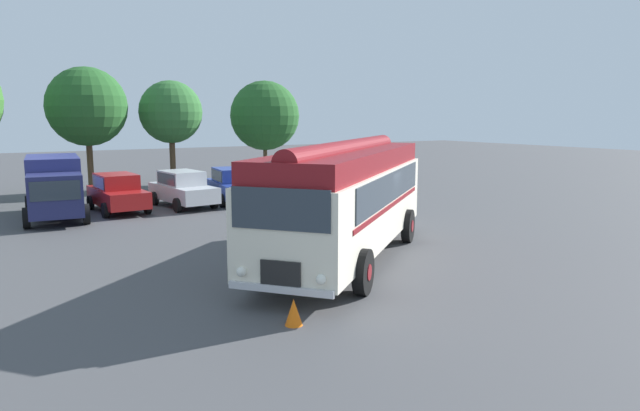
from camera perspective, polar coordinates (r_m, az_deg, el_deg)
The scene contains 10 objects.
ground_plane at distance 17.63m, azimuth 3.78°, elevation -4.75°, with size 120.00×120.00×0.00m, color #474749.
vintage_bus at distance 16.48m, azimuth 2.69°, elevation 1.00°, with size 9.28×8.38×3.49m.
car_near_left at distance 26.53m, azimuth -19.60°, elevation 1.23°, with size 2.13×4.28×1.66m.
car_mid_left at distance 27.12m, azimuth -13.55°, elevation 1.65°, with size 2.32×4.37×1.66m.
car_mid_right at distance 28.07m, azimuth -8.72°, elevation 2.04°, with size 2.34×4.38×1.66m.
box_van at distance 25.89m, azimuth -25.05°, elevation 1.88°, with size 2.73×5.92×2.50m.
tree_left_of_centre at distance 32.68m, azimuth -22.29°, elevation 9.16°, with size 4.13×4.13×6.72m.
tree_centre at distance 33.77m, azimuth -14.85°, elevation 8.93°, with size 3.54×3.54×6.17m.
tree_right_of_centre at distance 35.81m, azimuth -5.55°, elevation 8.89°, with size 4.28×4.28×6.33m.
traffic_cone at distance 11.64m, azimuth -2.65°, elevation -10.60°, with size 0.36×0.36×0.55m, color orange.
Camera 1 is at (-9.83, -14.03, 4.17)m, focal length 32.00 mm.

